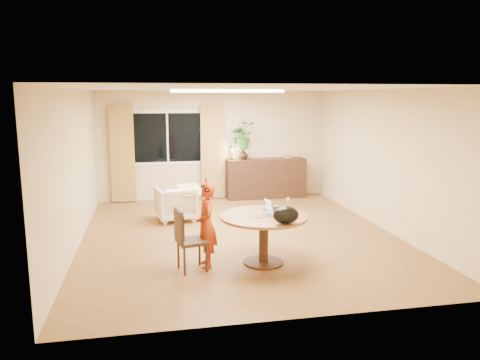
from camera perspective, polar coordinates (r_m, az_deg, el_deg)
The scene contains 24 objects.
floor at distance 8.46m, azimuth -0.08°, elevation -6.79°, with size 6.50×6.50×0.00m, color brown.
ceiling at distance 8.09m, azimuth -0.09°, elevation 11.10°, with size 6.50×6.50×0.00m, color white.
wall_back at distance 11.36m, azimuth -3.24°, elevation 4.27°, with size 5.50×5.50×0.00m, color tan.
wall_left at distance 8.12m, azimuth -19.51°, elevation 1.30°, with size 6.50×6.50×0.00m, color tan.
wall_right at distance 9.11m, azimuth 17.17°, elevation 2.35°, with size 6.50×6.50×0.00m, color tan.
window at distance 11.23m, azimuth -8.83°, elevation 5.12°, with size 1.70×0.03×1.30m.
curtain_left at distance 11.19m, azimuth -14.14°, elevation 3.09°, with size 0.55×0.08×2.25m, color olive.
curtain_right at distance 11.28m, azimuth -3.41°, elevation 3.44°, with size 0.55×0.08×2.25m, color olive.
ceiling_panel at distance 9.27m, azimuth -1.53°, elevation 10.77°, with size 2.20×0.35×0.05m, color white.
dining_table at distance 6.96m, azimuth 2.91°, elevation -5.58°, with size 1.30×1.30×0.74m.
dining_chair at distance 6.76m, azimuth -5.88°, elevation -7.23°, with size 0.44×0.40×0.91m, color black, non-canonical shape.
child at distance 6.84m, azimuth -4.10°, elevation -5.48°, with size 0.30×0.46×1.26m, color #B5180D.
laptop at distance 6.86m, azimuth 2.44°, elevation -3.46°, with size 0.35×0.23×0.23m, color #B7B7BC, non-canonical shape.
tumbler at distance 7.24m, azimuth 3.12°, elevation -3.27°, with size 0.07×0.07×0.10m, color white, non-canonical shape.
wine_glass at distance 7.15m, azimuth 5.89°, elevation -2.99°, with size 0.08×0.08×0.22m, color white, non-canonical shape.
pot_lid at distance 7.31m, azimuth 4.31°, elevation -3.40°, with size 0.23×0.23×0.04m, color white, non-canonical shape.
handbag at distance 6.47m, azimuth 5.62°, elevation -4.28°, with size 0.37×0.22×0.25m, color black, non-canonical shape.
armchair at distance 9.51m, azimuth -7.85°, elevation -2.82°, with size 0.74×0.76×0.69m, color beige.
throw at distance 9.37m, azimuth -6.09°, elevation -0.72°, with size 0.45×0.55×0.03m, color beige, non-canonical shape.
sideboard at distance 11.48m, azimuth 3.17°, elevation 0.22°, with size 1.93×0.47×0.97m, color black.
vase at distance 11.26m, azimuth 0.38°, elevation 3.16°, with size 0.24×0.24×0.25m, color black.
bouquet at distance 11.21m, azimuth 0.33°, elevation 5.46°, with size 0.59×0.51×0.66m, color #376A27.
book_stack at distance 11.55m, azimuth 5.82°, elevation 2.86°, with size 0.19×0.14×0.08m, color brown, non-canonical shape.
desk_lamp at distance 11.16m, azimuth -0.96°, elevation 3.31°, with size 0.14×0.14×0.33m, color black, non-canonical shape.
Camera 1 is at (-1.55, -7.94, 2.48)m, focal length 35.00 mm.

